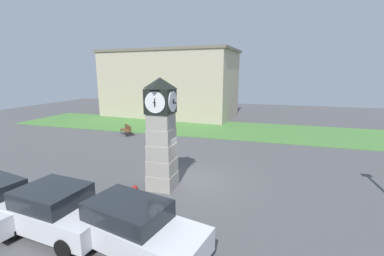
% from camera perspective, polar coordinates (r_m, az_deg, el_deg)
% --- Properties ---
extents(ground_plane, '(69.69, 69.69, 0.00)m').
position_cam_1_polar(ground_plane, '(13.48, -0.06, -11.76)').
color(ground_plane, '#4C4C4F').
extents(clock_tower, '(1.51, 1.46, 5.27)m').
position_cam_1_polar(clock_tower, '(12.05, -6.81, -1.66)').
color(clock_tower, '#9F9A90').
rests_on(clock_tower, ground_plane).
extents(bollard_mid_row, '(0.22, 0.22, 0.85)m').
position_cam_1_polar(bollard_mid_row, '(9.03, -15.84, -22.30)').
color(bollard_mid_row, maroon).
rests_on(bollard_mid_row, ground_plane).
extents(bollard_far_row, '(0.30, 0.30, 1.15)m').
position_cam_1_polar(bollard_far_row, '(10.04, -14.81, -17.41)').
color(bollard_far_row, '#333338').
rests_on(bollard_far_row, ground_plane).
extents(bollard_end_row, '(0.32, 0.32, 0.92)m').
position_cam_1_polar(bollard_end_row, '(11.27, -12.52, -14.51)').
color(bollard_end_row, maroon).
rests_on(bollard_end_row, ground_plane).
extents(car_near_tower, '(4.05, 2.38, 1.62)m').
position_cam_1_polar(car_near_tower, '(10.44, -27.59, -15.81)').
color(car_near_tower, silver).
rests_on(car_near_tower, ground_plane).
extents(car_by_building, '(4.77, 2.70, 1.59)m').
position_cam_1_polar(car_by_building, '(8.71, -12.62, -20.60)').
color(car_by_building, silver).
rests_on(car_by_building, ground_plane).
extents(bench, '(1.56, 1.44, 0.90)m').
position_cam_1_polar(bench, '(23.60, -14.38, -0.28)').
color(bench, brown).
rests_on(bench, ground_plane).
extents(street_lamp_near_road, '(0.50, 0.24, 7.06)m').
position_cam_1_polar(street_lamp_near_road, '(34.05, -18.61, 9.17)').
color(street_lamp_near_road, slate).
rests_on(street_lamp_near_road, ground_plane).
extents(warehouse_blue_far, '(17.30, 9.49, 8.19)m').
position_cam_1_polar(warehouse_blue_far, '(33.38, -5.04, 9.82)').
color(warehouse_blue_far, '#B7A88E').
rests_on(warehouse_blue_far, ground_plane).
extents(grass_verge_far, '(41.82, 7.99, 0.04)m').
position_cam_1_polar(grass_verge_far, '(25.77, 3.99, -0.04)').
color(grass_verge_far, '#477A38').
rests_on(grass_verge_far, ground_plane).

